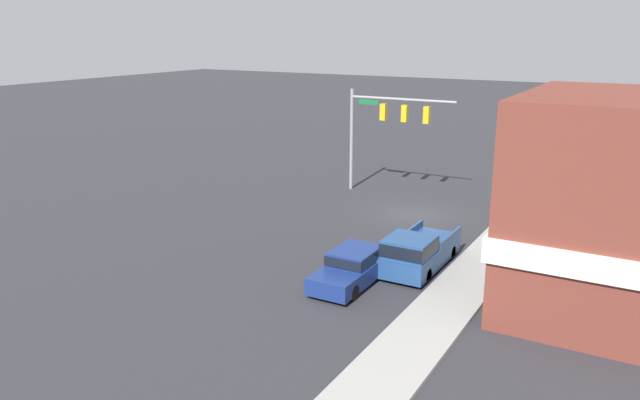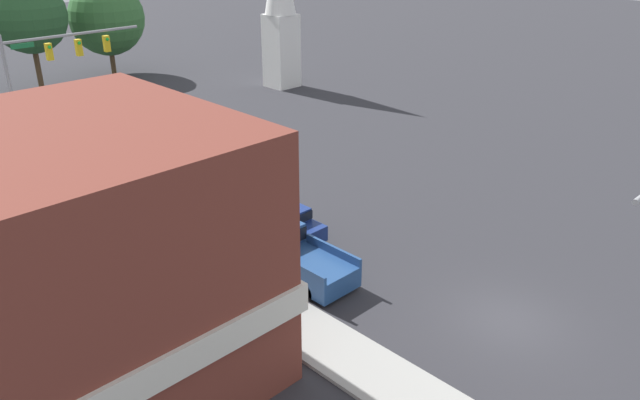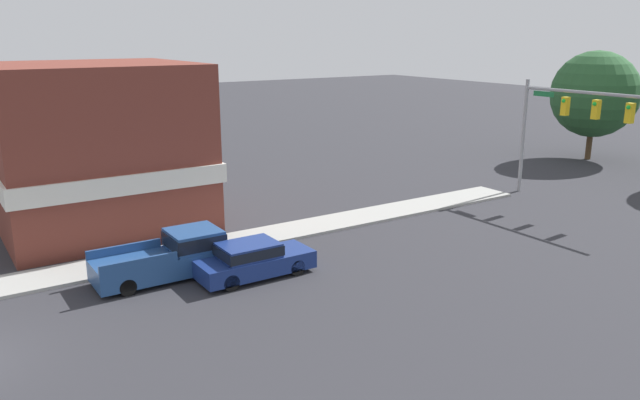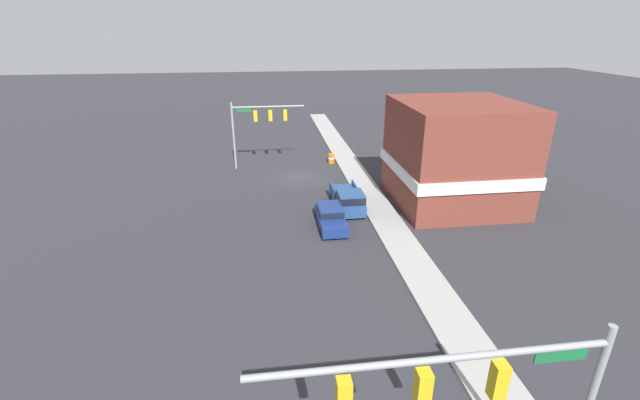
# 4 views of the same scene
# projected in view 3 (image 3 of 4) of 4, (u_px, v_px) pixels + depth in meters

# --- Properties ---
(far_signal_assembly) EXTENTS (9.07, 0.49, 6.93)m
(far_signal_assembly) POSITION_uv_depth(u_px,v_px,m) (570.00, 114.00, 35.28)
(far_signal_assembly) COLOR gray
(far_signal_assembly) RESTS_ON ground
(car_lead) EXTENTS (1.84, 4.76, 1.47)m
(car_lead) POSITION_uv_depth(u_px,v_px,m) (253.00, 259.00, 25.10)
(car_lead) COLOR black
(car_lead) RESTS_ON ground
(pickup_truck_parked) EXTENTS (2.04, 5.28, 1.82)m
(pickup_truck_parked) POSITION_uv_depth(u_px,v_px,m) (172.00, 255.00, 25.12)
(pickup_truck_parked) COLOR black
(pickup_truck_parked) RESTS_ON ground
(corner_brick_building) EXTENTS (9.55, 9.73, 8.19)m
(corner_brick_building) POSITION_uv_depth(u_px,v_px,m) (96.00, 149.00, 31.12)
(corner_brick_building) COLOR brown
(corner_brick_building) RESTS_ON ground
(backdrop_tree_left_far) EXTENTS (6.60, 6.60, 8.38)m
(backdrop_tree_left_far) POSITION_uv_depth(u_px,v_px,m) (595.00, 94.00, 47.88)
(backdrop_tree_left_far) COLOR #4C3823
(backdrop_tree_left_far) RESTS_ON ground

